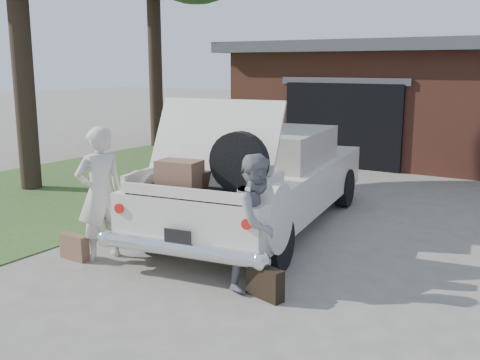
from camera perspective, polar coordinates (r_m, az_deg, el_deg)
The scene contains 8 objects.
ground at distance 7.61m, azimuth -2.44°, elevation -8.92°, with size 90.00×90.00×0.00m, color gray.
grass_strip at distance 13.30m, azimuth -14.67°, elevation -0.28°, with size 6.00×16.00×0.02m, color #2D4C1E.
house at distance 17.62m, azimuth 22.34°, elevation 7.53°, with size 12.80×7.80×3.30m.
sedan at distance 9.30m, azimuth 2.16°, elevation 0.19°, with size 2.96×5.87×2.21m.
woman_left at distance 7.95m, azimuth -14.04°, elevation -1.34°, with size 0.68×0.45×1.86m, color beige.
woman_right at distance 6.76m, azimuth 1.81°, elevation -4.23°, with size 0.80×0.62×1.64m, color gray.
suitcase_left at distance 8.20m, azimuth -16.47°, elevation -6.55°, with size 0.46×0.15×0.35m, color brown.
suitcase_right at distance 6.63m, azimuth 2.57°, elevation -10.36°, with size 0.49×0.16×0.38m, color black.
Camera 1 is at (4.07, -5.84, 2.67)m, focal length 42.00 mm.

